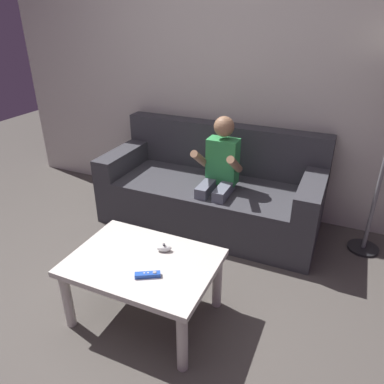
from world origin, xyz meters
The scene contains 7 objects.
ground_plane centered at (0.00, 0.00, 0.00)m, with size 8.93×8.93×0.00m, color #4C4742.
wall_back centered at (0.00, 1.87, 1.25)m, with size 4.47×0.05×2.50m, color beige.
couch centered at (0.05, 1.48, 0.29)m, with size 1.86×0.80×0.83m.
person_seated_on_couch centered at (0.17, 1.29, 0.56)m, with size 0.35×0.43×1.00m.
coffee_table centered at (0.10, 0.22, 0.36)m, with size 0.85×0.62×0.42m.
game_remote_blue_near_edge centered at (0.20, 0.11, 0.43)m, with size 0.14×0.10×0.03m.
nunchuk_white centered at (0.17, 0.35, 0.44)m, with size 0.10×0.07×0.05m.
Camera 1 is at (1.07, -1.24, 1.74)m, focal length 34.24 mm.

